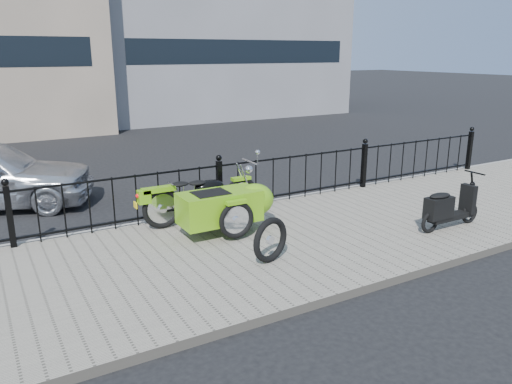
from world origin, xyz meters
TOP-DOWN VIEW (x-y plane):
  - ground at (0.00, 0.00)m, footprint 120.00×120.00m
  - sidewalk at (0.00, -0.50)m, footprint 30.00×3.80m
  - curb at (0.00, 1.44)m, footprint 30.00×0.10m
  - iron_fence at (0.00, 1.30)m, footprint 14.11×0.11m
  - motorcycle_sidecar at (-0.36, 0.34)m, footprint 2.28×1.48m
  - scooter at (2.87, -1.46)m, footprint 1.36×0.40m
  - spare_tire at (-0.40, -1.14)m, footprint 0.66×0.27m

SIDE VIEW (x-z plane):
  - ground at x=0.00m, z-range 0.00..0.00m
  - sidewalk at x=0.00m, z-range 0.00..0.12m
  - curb at x=0.00m, z-range 0.00..0.12m
  - spare_tire at x=-0.40m, z-range 0.12..0.78m
  - scooter at x=2.87m, z-range 0.02..0.94m
  - iron_fence at x=0.00m, z-range 0.05..1.12m
  - motorcycle_sidecar at x=-0.36m, z-range 0.10..1.09m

